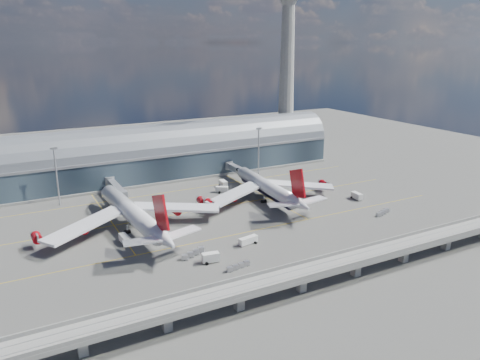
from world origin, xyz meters
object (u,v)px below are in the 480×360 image
service_truck_4 (223,184)px  service_truck_5 (222,189)px  cargo_train_2 (383,212)px  airliner_left (133,214)px  airliner_right (268,188)px  service_truck_3 (357,196)px  service_truck_2 (248,240)px  control_tower (287,71)px  service_truck_0 (125,240)px  cargo_train_1 (238,266)px  floodlight_mast_left (57,175)px  service_truck_1 (211,258)px  cargo_train_0 (193,253)px  floodlight_mast_right (259,150)px

service_truck_4 → service_truck_5: size_ratio=0.95×
cargo_train_2 → airliner_left: bearing=91.6°
airliner_right → service_truck_3: 40.44m
service_truck_2 → control_tower: bearing=-49.3°
service_truck_0 → service_truck_2: bearing=-32.1°
service_truck_2 → service_truck_5: size_ratio=1.26×
service_truck_2 → service_truck_3: size_ratio=1.19×
cargo_train_1 → service_truck_0: bearing=46.6°
airliner_left → service_truck_3: airliner_left is taller
floodlight_mast_left → service_truck_2: 91.96m
floodlight_mast_left → service_truck_3: size_ratio=4.07×
control_tower → service_truck_2: bearing=-128.9°
service_truck_3 → cargo_train_1: service_truck_3 is taller
floodlight_mast_left → service_truck_1: bearing=-66.8°
floodlight_mast_left → airliner_right: 91.54m
airliner_right → service_truck_4: (-8.90, 27.24, -3.96)m
control_tower → cargo_train_1: bearing=-128.8°
cargo_train_0 → service_truck_4: bearing=-11.7°
service_truck_1 → service_truck_4: size_ratio=1.02×
service_truck_2 → cargo_train_1: (-11.70, -14.77, -0.61)m
service_truck_5 → cargo_train_1: service_truck_5 is taller
service_truck_0 → service_truck_1: service_truck_1 is taller
floodlight_mast_right → service_truck_0: floodlight_mast_right is taller
airliner_left → airliner_right: 62.90m
cargo_train_0 → cargo_train_2: cargo_train_0 is taller
airliner_right → cargo_train_2: 49.91m
control_tower → service_truck_3: bearing=-100.6°
control_tower → airliner_left: control_tower is taller
service_truck_1 → cargo_train_0: (-3.15, 6.92, -0.73)m
control_tower → airliner_right: size_ratio=1.52×
floodlight_mast_right → cargo_train_2: floodlight_mast_right is taller
floodlight_mast_left → airliner_right: size_ratio=0.38×
service_truck_5 → control_tower: bearing=-25.9°
service_truck_3 → cargo_train_0: (-87.72, -19.59, -0.63)m
airliner_left → airliner_right: (62.59, 6.15, -0.90)m
floodlight_mast_right → service_truck_1: 104.84m
floodlight_mast_right → service_truck_4: 29.94m
floodlight_mast_right → airliner_right: 41.46m
airliner_left → service_truck_1: (14.16, -38.04, -4.89)m
airliner_left → cargo_train_2: size_ratio=8.26×
service_truck_2 → cargo_train_2: service_truck_2 is taller
floodlight_mast_left → cargo_train_0: (31.72, -74.35, -12.76)m
service_truck_0 → cargo_train_0: size_ratio=0.74×
control_tower → floodlight_mast_left: control_tower is taller
floodlight_mast_right → airliner_left: size_ratio=0.34×
floodlight_mast_right → service_truck_5: 36.36m
service_truck_3 → service_truck_4: size_ratio=1.11×
control_tower → cargo_train_0: control_tower is taller
service_truck_4 → service_truck_1: bearing=-115.3°
cargo_train_0 → airliner_right: bearing=-32.3°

